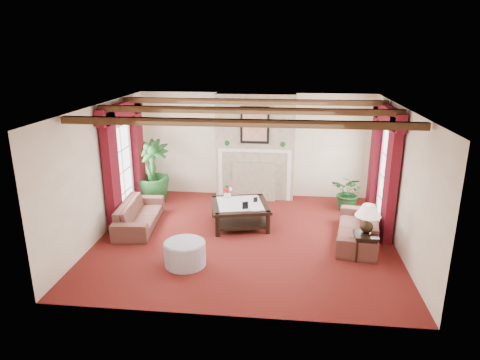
# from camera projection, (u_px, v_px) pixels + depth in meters

# --- Properties ---
(floor) EXTENTS (6.00, 6.00, 0.00)m
(floor) POSITION_uv_depth(u_px,v_px,m) (246.00, 237.00, 8.92)
(floor) COLOR #50100E
(floor) RESTS_ON ground
(ceiling) EXTENTS (6.00, 6.00, 0.00)m
(ceiling) POSITION_uv_depth(u_px,v_px,m) (246.00, 107.00, 8.11)
(ceiling) COLOR white
(ceiling) RESTS_ON floor
(back_wall) EXTENTS (6.00, 0.02, 2.70)m
(back_wall) POSITION_uv_depth(u_px,v_px,m) (256.00, 145.00, 11.13)
(back_wall) COLOR beige
(back_wall) RESTS_ON ground
(left_wall) EXTENTS (0.02, 5.50, 2.70)m
(left_wall) POSITION_uv_depth(u_px,v_px,m) (101.00, 171.00, 8.82)
(left_wall) COLOR beige
(left_wall) RESTS_ON ground
(right_wall) EXTENTS (0.02, 5.50, 2.70)m
(right_wall) POSITION_uv_depth(u_px,v_px,m) (401.00, 180.00, 8.21)
(right_wall) COLOR beige
(right_wall) RESTS_ON ground
(ceiling_beams) EXTENTS (6.00, 3.00, 0.12)m
(ceiling_beams) POSITION_uv_depth(u_px,v_px,m) (246.00, 111.00, 8.13)
(ceiling_beams) COLOR #351F11
(ceiling_beams) RESTS_ON ceiling
(fireplace) EXTENTS (2.00, 0.52, 2.70)m
(fireplace) POSITION_uv_depth(u_px,v_px,m) (256.00, 94.00, 10.53)
(fireplace) COLOR tan
(fireplace) RESTS_ON ground
(french_door_left) EXTENTS (0.10, 1.10, 2.16)m
(french_door_left) POSITION_uv_depth(u_px,v_px,m) (118.00, 125.00, 9.54)
(french_door_left) COLOR white
(french_door_left) RESTS_ON ground
(french_door_right) EXTENTS (0.10, 1.10, 2.16)m
(french_door_right) POSITION_uv_depth(u_px,v_px,m) (392.00, 130.00, 8.93)
(french_door_right) COLOR white
(french_door_right) RESTS_ON ground
(curtains_left) EXTENTS (0.20, 2.40, 2.55)m
(curtains_left) POSITION_uv_depth(u_px,v_px,m) (121.00, 106.00, 9.40)
(curtains_left) COLOR #4B0A12
(curtains_left) RESTS_ON ground
(curtains_right) EXTENTS (0.20, 2.40, 2.55)m
(curtains_right) POSITION_uv_depth(u_px,v_px,m) (388.00, 110.00, 8.81)
(curtains_right) COLOR #4B0A12
(curtains_right) RESTS_ON ground
(sofa_left) EXTENTS (2.01, 0.89, 0.75)m
(sofa_left) POSITION_uv_depth(u_px,v_px,m) (139.00, 210.00, 9.39)
(sofa_left) COLOR #3A0F1E
(sofa_left) RESTS_ON ground
(sofa_right) EXTENTS (2.13, 1.17, 0.76)m
(sofa_right) POSITION_uv_depth(u_px,v_px,m) (358.00, 223.00, 8.67)
(sofa_right) COLOR #3A0F1E
(sofa_right) RESTS_ON ground
(potted_palm) EXTENTS (1.29, 1.81, 0.89)m
(potted_palm) POSITION_uv_depth(u_px,v_px,m) (153.00, 185.00, 10.88)
(potted_palm) COLOR black
(potted_palm) RESTS_ON ground
(small_plant) EXTENTS (1.62, 1.63, 0.70)m
(small_plant) POSITION_uv_depth(u_px,v_px,m) (349.00, 197.00, 10.30)
(small_plant) COLOR black
(small_plant) RESTS_ON ground
(coffee_table) EXTENTS (1.48, 1.48, 0.50)m
(coffee_table) POSITION_uv_depth(u_px,v_px,m) (240.00, 214.00, 9.47)
(coffee_table) COLOR black
(coffee_table) RESTS_ON ground
(side_table) EXTENTS (0.53, 0.53, 0.50)m
(side_table) POSITION_uv_depth(u_px,v_px,m) (365.00, 246.00, 7.96)
(side_table) COLOR black
(side_table) RESTS_ON ground
(ottoman) EXTENTS (0.75, 0.75, 0.44)m
(ottoman) POSITION_uv_depth(u_px,v_px,m) (185.00, 254.00, 7.74)
(ottoman) COLOR #9891A4
(ottoman) RESTS_ON ground
(table_lamp) EXTENTS (0.47, 0.47, 0.60)m
(table_lamp) POSITION_uv_depth(u_px,v_px,m) (367.00, 219.00, 7.79)
(table_lamp) COLOR black
(table_lamp) RESTS_ON side_table
(flower_vase) EXTENTS (0.18, 0.19, 0.17)m
(flower_vase) POSITION_uv_depth(u_px,v_px,m) (227.00, 194.00, 9.74)
(flower_vase) COLOR silver
(flower_vase) RESTS_ON coffee_table
(book) EXTENTS (0.21, 0.07, 0.28)m
(book) POSITION_uv_depth(u_px,v_px,m) (251.00, 203.00, 9.03)
(book) COLOR black
(book) RESTS_ON coffee_table
(photo_frame_a) EXTENTS (0.13, 0.07, 0.17)m
(photo_frame_a) POSITION_uv_depth(u_px,v_px,m) (245.00, 206.00, 9.04)
(photo_frame_a) COLOR black
(photo_frame_a) RESTS_ON coffee_table
(photo_frame_b) EXTENTS (0.09, 0.05, 0.12)m
(photo_frame_b) POSITION_uv_depth(u_px,v_px,m) (255.00, 200.00, 9.45)
(photo_frame_b) COLOR black
(photo_frame_b) RESTS_ON coffee_table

